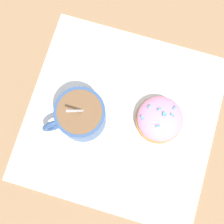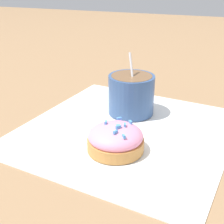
{
  "view_description": "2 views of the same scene",
  "coord_description": "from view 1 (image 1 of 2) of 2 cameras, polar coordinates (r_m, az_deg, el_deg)",
  "views": [
    {
      "loc": [
        0.0,
        -0.1,
        0.55
      ],
      "look_at": [
        -0.02,
        0.0,
        0.04
      ],
      "focal_mm": 50.0,
      "sensor_mm": 36.0,
      "label": 1
    },
    {
      "loc": [
        0.43,
        0.14,
        0.24
      ],
      "look_at": [
        0.02,
        -0.02,
        0.04
      ],
      "focal_mm": 50.0,
      "sensor_mm": 36.0,
      "label": 2
    }
  ],
  "objects": [
    {
      "name": "coffee_cup",
      "position": [
        0.52,
        -5.82,
        -0.66
      ],
      "size": [
        0.1,
        0.08,
        0.11
      ],
      "color": "#335184",
      "rests_on": "paper_napkin"
    },
    {
      "name": "ground_plane",
      "position": [
        0.56,
        1.64,
        -1.14
      ],
      "size": [
        3.0,
        3.0,
        0.0
      ],
      "primitive_type": "plane",
      "color": "#93704C"
    },
    {
      "name": "paper_napkin",
      "position": [
        0.56,
        1.64,
        -1.11
      ],
      "size": [
        0.37,
        0.36,
        0.0
      ],
      "color": "white",
      "rests_on": "ground_plane"
    },
    {
      "name": "frosted_pastry",
      "position": [
        0.55,
        8.68,
        -1.28
      ],
      "size": [
        0.08,
        0.08,
        0.04
      ],
      "color": "#C18442",
      "rests_on": "paper_napkin"
    }
  ]
}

